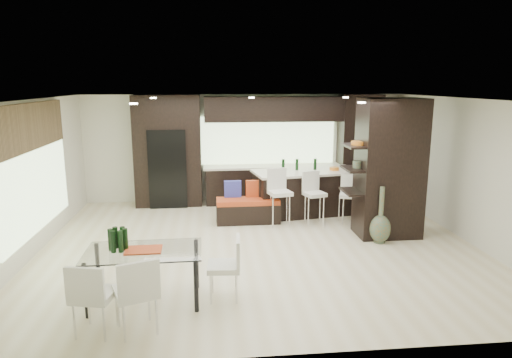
{
  "coord_description": "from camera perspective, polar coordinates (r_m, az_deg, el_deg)",
  "views": [
    {
      "loc": [
        -0.88,
        -8.02,
        2.99
      ],
      "look_at": [
        0.0,
        0.6,
        1.15
      ],
      "focal_mm": 32.0,
      "sensor_mm": 36.0,
      "label": 1
    }
  ],
  "objects": [
    {
      "name": "stool_right",
      "position": [
        10.05,
        11.44,
        -3.07
      ],
      "size": [
        0.48,
        0.48,
        0.84
      ],
      "primitive_type": "cube",
      "rotation": [
        0.0,
        0.0,
        -0.35
      ],
      "color": "silver",
      "rests_on": "ground"
    },
    {
      "name": "back_wall",
      "position": [
        11.67,
        -1.45,
        3.91
      ],
      "size": [
        8.0,
        0.02,
        2.7
      ],
      "primitive_type": "cube",
      "color": "beige",
      "rests_on": "ground"
    },
    {
      "name": "window_back",
      "position": [
        11.67,
        1.51,
        4.89
      ],
      "size": [
        3.4,
        0.04,
        1.2
      ],
      "primitive_type": "cube",
      "color": "#B2D199",
      "rests_on": "back_wall"
    },
    {
      "name": "stool_mid",
      "position": [
        9.83,
        7.31,
        -3.05
      ],
      "size": [
        0.5,
        0.5,
        0.91
      ],
      "primitive_type": "cube",
      "rotation": [
        0.0,
        0.0,
        0.3
      ],
      "color": "silver",
      "rests_on": "ground"
    },
    {
      "name": "ground",
      "position": [
        8.61,
        0.41,
        -8.34
      ],
      "size": [
        8.0,
        8.0,
        0.0
      ],
      "primitive_type": "plane",
      "color": "beige",
      "rests_on": "ground"
    },
    {
      "name": "left_wall",
      "position": [
        8.76,
        -26.57,
        -0.08
      ],
      "size": [
        0.02,
        7.0,
        2.7
      ],
      "primitive_type": "cube",
      "color": "beige",
      "rests_on": "ground"
    },
    {
      "name": "partition_column",
      "position": [
        9.26,
        16.36,
        1.29
      ],
      "size": [
        1.2,
        0.8,
        2.7
      ],
      "primitive_type": "cube",
      "color": "black",
      "rests_on": "ground"
    },
    {
      "name": "ceiling_spots",
      "position": [
        8.32,
        0.25,
        9.85
      ],
      "size": [
        4.0,
        3.0,
        0.02
      ],
      "primitive_type": "cube",
      "color": "white",
      "rests_on": "ceiling"
    },
    {
      "name": "dining_table",
      "position": [
        6.59,
        -13.7,
        -11.75
      ],
      "size": [
        1.58,
        0.91,
        0.75
      ],
      "primitive_type": "cube",
      "rotation": [
        0.0,
        0.0,
        0.02
      ],
      "color": "white",
      "rests_on": "ground"
    },
    {
      "name": "kitchen_island",
      "position": [
        10.6,
        6.32,
        -1.63
      ],
      "size": [
        2.57,
        1.43,
        1.01
      ],
      "primitive_type": "cube",
      "rotation": [
        0.0,
        0.0,
        0.16
      ],
      "color": "black",
      "rests_on": "ground"
    },
    {
      "name": "stool_left",
      "position": [
        9.67,
        3.01,
        -3.02
      ],
      "size": [
        0.52,
        0.52,
        0.98
      ],
      "primitive_type": "cube",
      "rotation": [
        0.0,
        0.0,
        0.24
      ],
      "color": "silver",
      "rests_on": "ground"
    },
    {
      "name": "bench",
      "position": [
        9.93,
        -1.02,
        -3.95
      ],
      "size": [
        1.37,
        0.54,
        0.53
      ],
      "primitive_type": "cube",
      "rotation": [
        0.0,
        0.0,
        0.01
      ],
      "color": "black",
      "rests_on": "ground"
    },
    {
      "name": "window_left",
      "position": [
        8.93,
        -25.88,
        0.19
      ],
      "size": [
        0.04,
        3.2,
        1.9
      ],
      "primitive_type": "cube",
      "color": "#B2D199",
      "rests_on": "left_wall"
    },
    {
      "name": "ceiling",
      "position": [
        8.07,
        0.44,
        9.93
      ],
      "size": [
        8.0,
        7.0,
        0.02
      ],
      "primitive_type": "cube",
      "color": "white",
      "rests_on": "ground"
    },
    {
      "name": "chair_near",
      "position": [
        5.87,
        -14.76,
        -14.04
      ],
      "size": [
        0.63,
        0.63,
        0.9
      ],
      "primitive_type": "cube",
      "rotation": [
        0.0,
        0.0,
        0.36
      ],
      "color": "silver",
      "rests_on": "ground"
    },
    {
      "name": "stone_accent",
      "position": [
        8.8,
        -26.23,
        5.94
      ],
      "size": [
        0.08,
        3.0,
        0.8
      ],
      "primitive_type": "cube",
      "color": "brown",
      "rests_on": "left_wall"
    },
    {
      "name": "chair_far",
      "position": [
        5.99,
        -19.49,
        -14.05
      ],
      "size": [
        0.55,
        0.55,
        0.86
      ],
      "primitive_type": "cube",
      "rotation": [
        0.0,
        0.0,
        -0.21
      ],
      "color": "silver",
      "rests_on": "ground"
    },
    {
      "name": "floor_vase",
      "position": [
        8.92,
        15.35,
        -4.36
      ],
      "size": [
        0.49,
        0.49,
        1.09
      ],
      "primitive_type": null,
      "rotation": [
        0.0,
        0.0,
        0.27
      ],
      "color": "#4E5940",
      "rests_on": "ground"
    },
    {
      "name": "refrigerator",
      "position": [
        11.37,
        -10.88,
        1.44
      ],
      "size": [
        0.9,
        0.68,
        1.9
      ],
      "primitive_type": "cube",
      "color": "black",
      "rests_on": "ground"
    },
    {
      "name": "right_wall",
      "position": [
        9.53,
        25.09,
        0.94
      ],
      "size": [
        0.02,
        7.0,
        2.7
      ],
      "primitive_type": "cube",
      "color": "beige",
      "rests_on": "ground"
    },
    {
      "name": "chair_end",
      "position": [
        6.51,
        -4.04,
        -11.37
      ],
      "size": [
        0.47,
        0.47,
        0.82
      ],
      "primitive_type": "cube",
      "rotation": [
        0.0,
        0.0,
        1.5
      ],
      "color": "silver",
      "rests_on": "ground"
    },
    {
      "name": "back_cabinetry",
      "position": [
        11.39,
        1.19,
        3.71
      ],
      "size": [
        6.8,
        0.68,
        2.7
      ],
      "primitive_type": "cube",
      "color": "black",
      "rests_on": "ground"
    }
  ]
}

